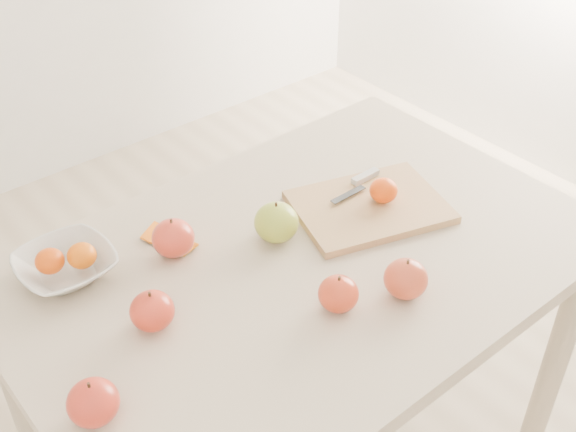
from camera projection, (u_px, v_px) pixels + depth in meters
table at (303, 290)px, 1.53m from camera, size 1.20×0.80×0.75m
cutting_board at (369, 207)px, 1.59m from camera, size 0.38×0.32×0.02m
board_tangerine at (383, 190)px, 1.58m from camera, size 0.06×0.06×0.05m
fruit_bowl at (66, 266)px, 1.41m from camera, size 0.19×0.19×0.05m
bowl_tangerine_near at (50, 261)px, 1.39m from camera, size 0.06×0.06×0.05m
bowl_tangerine_far at (82, 256)px, 1.40m from camera, size 0.06×0.06×0.05m
orange_peel_a at (157, 235)px, 1.52m from camera, size 0.07×0.07×0.01m
orange_peel_b at (185, 249)px, 1.49m from camera, size 0.05×0.05×0.01m
paring_knife at (363, 179)px, 1.65m from camera, size 0.17×0.04×0.01m
apple_green at (276, 222)px, 1.49m from camera, size 0.09×0.09×0.08m
apple_red_a at (173, 238)px, 1.45m from camera, size 0.09×0.09×0.08m
apple_red_b at (152, 311)px, 1.29m from camera, size 0.08×0.08×0.07m
apple_red_c at (338, 294)px, 1.33m from camera, size 0.08×0.08×0.07m
apple_red_d at (93, 402)px, 1.13m from camera, size 0.08×0.08×0.08m
apple_red_e at (406, 279)px, 1.36m from camera, size 0.08×0.08×0.08m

